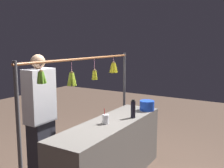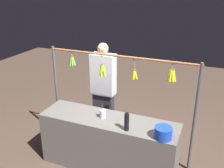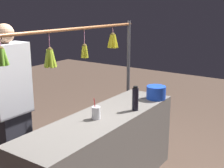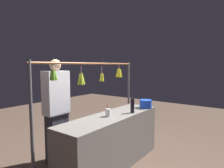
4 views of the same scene
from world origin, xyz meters
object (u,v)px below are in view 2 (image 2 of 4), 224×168
object	(u,v)px
vendor_person	(103,92)
blue_bucket	(163,133)
drink_cup	(103,114)
water_bottle	(127,122)

from	to	relation	value
vendor_person	blue_bucket	bearing A→B (deg)	142.14
drink_cup	vendor_person	bearing A→B (deg)	-66.12
drink_cup	vendor_person	world-z (taller)	vendor_person
blue_bucket	water_bottle	bearing A→B (deg)	0.22
water_bottle	drink_cup	distance (m)	0.48
vendor_person	drink_cup	bearing A→B (deg)	113.88
blue_bucket	drink_cup	xyz separation A→B (m)	(0.94, -0.19, -0.01)
vendor_person	water_bottle	bearing A→B (deg)	128.47
blue_bucket	drink_cup	size ratio (longest dim) A/B	1.08
water_bottle	drink_cup	size ratio (longest dim) A/B	1.25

